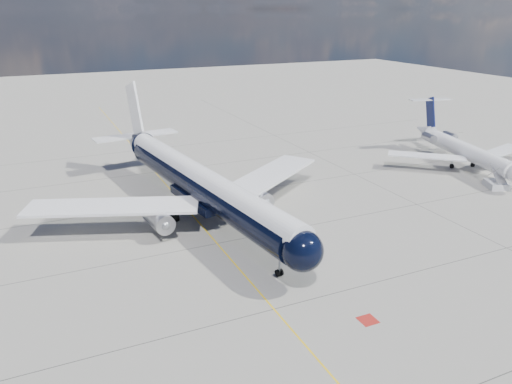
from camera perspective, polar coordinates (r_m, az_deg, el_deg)
ground at (r=76.73m, az=-9.68°, el=0.17°), size 320.00×320.00×0.00m
taxiway_centerline at (r=72.20m, az=-8.62°, el=-1.07°), size 0.16×160.00×0.01m
red_marking at (r=46.65m, az=12.66°, el=-14.09°), size 1.60×1.60×0.01m
main_airliner at (r=65.55m, az=-6.74°, el=1.18°), size 42.76×52.40×15.15m
regional_jet at (r=93.70m, az=22.40°, el=4.69°), size 26.05×30.40×10.39m
boarding_stair at (r=85.07m, az=25.77°, el=0.89°), size 3.91×4.26×3.79m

